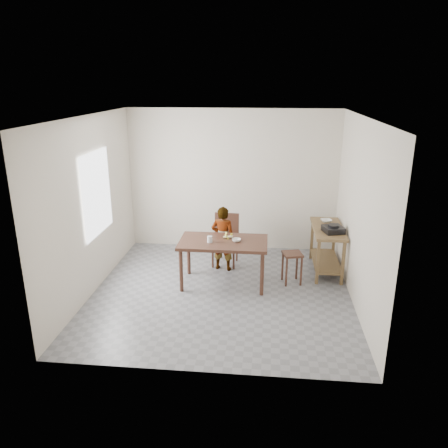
# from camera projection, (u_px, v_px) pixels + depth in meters

# --- Properties ---
(floor) EXTENTS (4.00, 4.00, 0.04)m
(floor) POSITION_uv_depth(u_px,v_px,m) (221.00, 293.00, 6.89)
(floor) COLOR slate
(floor) RESTS_ON ground
(ceiling) EXTENTS (4.00, 4.00, 0.04)m
(ceiling) POSITION_uv_depth(u_px,v_px,m) (221.00, 115.00, 6.03)
(ceiling) COLOR white
(ceiling) RESTS_ON wall_back
(wall_back) EXTENTS (4.00, 0.04, 2.70)m
(wall_back) POSITION_uv_depth(u_px,v_px,m) (233.00, 180.00, 8.37)
(wall_back) COLOR beige
(wall_back) RESTS_ON ground
(wall_front) EXTENTS (4.00, 0.04, 2.70)m
(wall_front) POSITION_uv_depth(u_px,v_px,m) (200.00, 264.00, 4.55)
(wall_front) COLOR beige
(wall_front) RESTS_ON ground
(wall_left) EXTENTS (0.04, 4.00, 2.70)m
(wall_left) POSITION_uv_depth(u_px,v_px,m) (90.00, 206.00, 6.66)
(wall_left) COLOR beige
(wall_left) RESTS_ON ground
(wall_right) EXTENTS (0.04, 4.00, 2.70)m
(wall_right) POSITION_uv_depth(u_px,v_px,m) (361.00, 214.00, 6.27)
(wall_right) COLOR beige
(wall_right) RESTS_ON ground
(window_pane) EXTENTS (0.02, 1.10, 1.30)m
(window_pane) POSITION_uv_depth(u_px,v_px,m) (97.00, 194.00, 6.79)
(window_pane) COLOR white
(window_pane) RESTS_ON wall_left
(dining_table) EXTENTS (1.40, 0.80, 0.75)m
(dining_table) POSITION_uv_depth(u_px,v_px,m) (223.00, 263.00, 7.05)
(dining_table) COLOR #43261B
(dining_table) RESTS_ON floor
(prep_counter) EXTENTS (0.50, 1.20, 0.80)m
(prep_counter) POSITION_uv_depth(u_px,v_px,m) (326.00, 249.00, 7.54)
(prep_counter) COLOR brown
(prep_counter) RESTS_ON floor
(child) EXTENTS (0.46, 0.35, 1.15)m
(child) POSITION_uv_depth(u_px,v_px,m) (223.00, 238.00, 7.55)
(child) COLOR white
(child) RESTS_ON floor
(dining_chair) EXTENTS (0.47, 0.47, 0.91)m
(dining_chair) POSITION_uv_depth(u_px,v_px,m) (225.00, 240.00, 7.79)
(dining_chair) COLOR #43261B
(dining_chair) RESTS_ON floor
(stool) EXTENTS (0.36, 0.36, 0.52)m
(stool) POSITION_uv_depth(u_px,v_px,m) (292.00, 268.00, 7.13)
(stool) COLOR #43261B
(stool) RESTS_ON floor
(glass_tumbler) EXTENTS (0.11, 0.11, 0.10)m
(glass_tumbler) POSITION_uv_depth(u_px,v_px,m) (210.00, 239.00, 6.86)
(glass_tumbler) COLOR silver
(glass_tumbler) RESTS_ON dining_table
(small_bowl) EXTENTS (0.18, 0.18, 0.04)m
(small_bowl) POSITION_uv_depth(u_px,v_px,m) (236.00, 240.00, 6.90)
(small_bowl) COLOR white
(small_bowl) RESTS_ON dining_table
(banana) EXTENTS (0.19, 0.14, 0.06)m
(banana) POSITION_uv_depth(u_px,v_px,m) (228.00, 237.00, 7.03)
(banana) COLOR #EEDE4E
(banana) RESTS_ON dining_table
(serving_bowl) EXTENTS (0.24, 0.24, 0.05)m
(serving_bowl) POSITION_uv_depth(u_px,v_px,m) (326.00, 221.00, 7.69)
(serving_bowl) COLOR white
(serving_bowl) RESTS_ON prep_counter
(gas_burner) EXTENTS (0.38, 0.38, 0.10)m
(gas_burner) POSITION_uv_depth(u_px,v_px,m) (333.00, 229.00, 7.16)
(gas_burner) COLOR black
(gas_burner) RESTS_ON prep_counter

